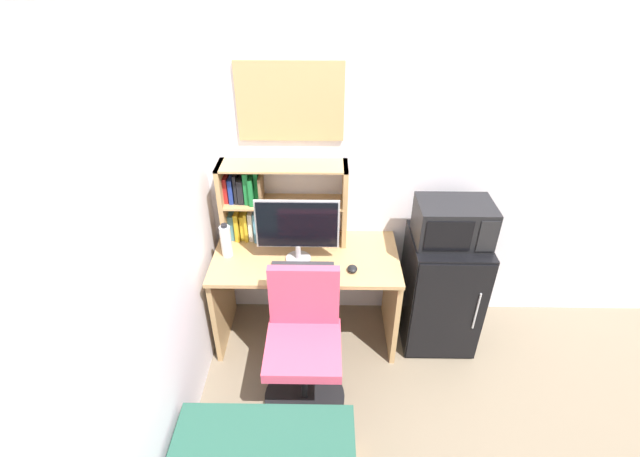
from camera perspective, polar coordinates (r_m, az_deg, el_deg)
name	(u,v)px	position (r m, az deg, el deg)	size (l,w,h in m)	color
wall_back	(493,165)	(3.36, 21.23, 7.52)	(6.40, 0.04, 2.60)	silver
wall_left	(109,335)	(2.00, -25.40, -12.15)	(0.04, 4.40, 2.60)	silver
desk	(306,281)	(3.27, -1.76, -6.73)	(1.30, 0.65, 0.76)	tan
hutch_bookshelf	(265,202)	(3.18, -7.04, 3.39)	(0.88, 0.23, 0.60)	tan
monitor	(297,227)	(2.95, -2.91, 0.19)	(0.56, 0.17, 0.47)	#B7B7BC
keyboard	(303,268)	(3.00, -2.24, -5.09)	(0.42, 0.13, 0.02)	#333338
computer_mouse	(352,269)	(2.99, 4.16, -5.15)	(0.07, 0.08, 0.04)	black
water_bottle	(226,241)	(3.13, -11.92, -1.56)	(0.07, 0.07, 0.26)	silver
mini_fridge	(441,290)	(3.44, 15.15, -7.62)	(0.52, 0.54, 0.90)	black
microwave	(453,222)	(3.10, 16.69, 0.77)	(0.50, 0.34, 0.28)	black
desk_chair	(304,349)	(2.96, -2.06, -15.14)	(0.54, 0.54, 0.96)	black
wall_corkboard	(290,102)	(2.97, -3.84, 15.84)	(0.69, 0.02, 0.51)	tan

